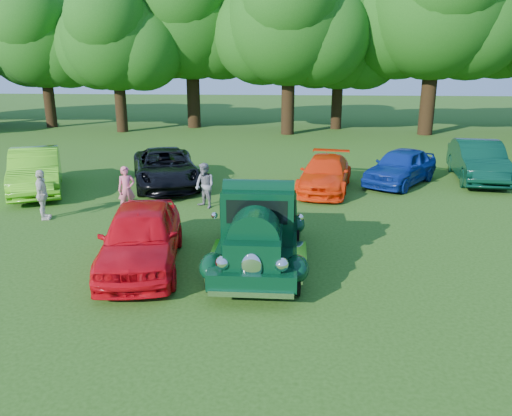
# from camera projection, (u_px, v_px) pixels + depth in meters

# --- Properties ---
(ground) EXTENTS (120.00, 120.00, 0.00)m
(ground) POSITION_uv_depth(u_px,v_px,m) (222.00, 274.00, 11.46)
(ground) COLOR #224911
(ground) RESTS_ON ground
(hero_pickup) EXTENTS (2.30, 4.94, 1.93)m
(hero_pickup) POSITION_uv_depth(u_px,v_px,m) (259.00, 230.00, 11.88)
(hero_pickup) COLOR black
(hero_pickup) RESTS_ON ground
(red_convertible) EXTENTS (2.47, 4.60, 1.49)m
(red_convertible) POSITION_uv_depth(u_px,v_px,m) (141.00, 237.00, 11.70)
(red_convertible) COLOR red
(red_convertible) RESTS_ON ground
(back_car_lime) EXTENTS (3.55, 5.08, 1.59)m
(back_car_lime) POSITION_uv_depth(u_px,v_px,m) (36.00, 171.00, 18.36)
(back_car_lime) COLOR #4EB317
(back_car_lime) RESTS_ON ground
(back_car_black) EXTENTS (3.83, 5.54, 1.41)m
(back_car_black) POSITION_uv_depth(u_px,v_px,m) (166.00, 168.00, 19.29)
(back_car_black) COLOR black
(back_car_black) RESTS_ON ground
(back_car_orange) EXTENTS (2.46, 4.55, 1.25)m
(back_car_orange) POSITION_uv_depth(u_px,v_px,m) (325.00, 174.00, 18.62)
(back_car_orange) COLOR #F23008
(back_car_orange) RESTS_ON ground
(back_car_blue) EXTENTS (3.70, 4.35, 1.41)m
(back_car_blue) POSITION_uv_depth(u_px,v_px,m) (401.00, 166.00, 19.53)
(back_car_blue) COLOR navy
(back_car_blue) RESTS_ON ground
(back_car_green) EXTENTS (2.28, 5.00, 1.59)m
(back_car_green) POSITION_uv_depth(u_px,v_px,m) (478.00, 161.00, 20.10)
(back_car_green) COLOR black
(back_car_green) RESTS_ON ground
(spectator_pink) EXTENTS (0.65, 0.57, 1.50)m
(spectator_pink) POSITION_uv_depth(u_px,v_px,m) (127.00, 190.00, 15.87)
(spectator_pink) COLOR #DC5A76
(spectator_pink) RESTS_ON ground
(spectator_grey) EXTENTS (0.92, 0.91, 1.50)m
(spectator_grey) POSITION_uv_depth(u_px,v_px,m) (205.00, 186.00, 16.38)
(spectator_grey) COLOR gray
(spectator_grey) RESTS_ON ground
(spectator_white) EXTENTS (0.64, 0.98, 1.55)m
(spectator_white) POSITION_uv_depth(u_px,v_px,m) (42.00, 195.00, 15.16)
(spectator_white) COLOR beige
(spectator_white) RESTS_ON ground
(tree_line) EXTENTS (64.21, 11.01, 12.20)m
(tree_line) POSITION_uv_depth(u_px,v_px,m) (268.00, 19.00, 32.32)
(tree_line) COLOR #302110
(tree_line) RESTS_ON ground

